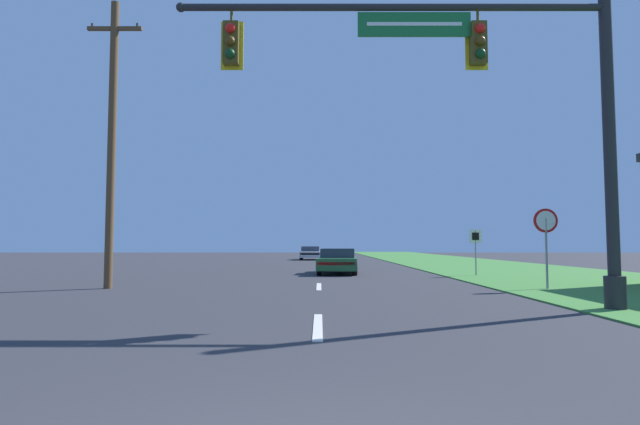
{
  "coord_description": "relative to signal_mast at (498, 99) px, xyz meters",
  "views": [
    {
      "loc": [
        0.04,
        -2.77,
        1.43
      ],
      "look_at": [
        0.0,
        31.44,
        3.59
      ],
      "focal_mm": 28.0,
      "sensor_mm": 36.0,
      "label": 1
    }
  ],
  "objects": [
    {
      "name": "road_center_line",
      "position": [
        -3.96,
        13.96,
        -4.63
      ],
      "size": [
        0.16,
        34.8,
        0.01
      ],
      "color": "silver",
      "rests_on": "ground"
    },
    {
      "name": "stop_sign",
      "position": [
        3.17,
        4.84,
        -2.77
      ],
      "size": [
        0.76,
        0.07,
        2.5
      ],
      "color": "gray",
      "rests_on": "grass_verge_right"
    },
    {
      "name": "utility_pole_near",
      "position": [
        -10.75,
        5.32,
        0.26
      ],
      "size": [
        1.8,
        0.26,
        9.47
      ],
      "color": "brown",
      "rests_on": "ground"
    },
    {
      "name": "signal_mast",
      "position": [
        0.0,
        0.0,
        0.0
      ],
      "size": [
        9.8,
        0.47,
        7.55
      ],
      "color": "#232326",
      "rests_on": "grass_verge_right"
    },
    {
      "name": "route_sign_post",
      "position": [
        3.03,
        11.51,
        -3.11
      ],
      "size": [
        0.55,
        0.06,
        2.03
      ],
      "color": "gray",
      "rests_on": "grass_verge_right"
    },
    {
      "name": "far_car",
      "position": [
        -4.81,
        34.54,
        -4.03
      ],
      "size": [
        1.82,
        4.33,
        1.19
      ],
      "color": "black",
      "rests_on": "ground"
    },
    {
      "name": "car_ahead",
      "position": [
        -3.07,
        13.4,
        -4.03
      ],
      "size": [
        2.09,
        4.41,
        1.19
      ],
      "color": "black",
      "rests_on": "ground"
    },
    {
      "name": "grass_verge_right",
      "position": [
        6.54,
        21.96,
        -4.61
      ],
      "size": [
        10.0,
        110.0,
        0.04
      ],
      "color": "#428438",
      "rests_on": "ground"
    }
  ]
}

